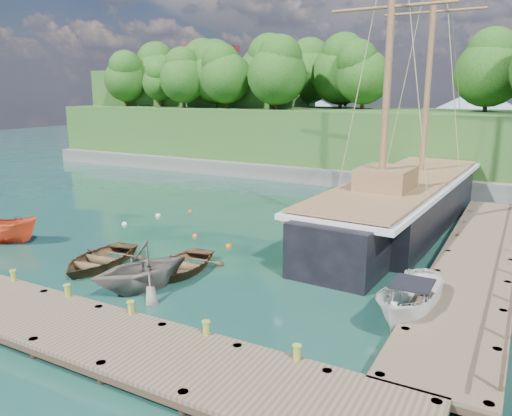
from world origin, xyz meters
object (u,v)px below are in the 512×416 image
at_px(rowboat_1, 142,289).
at_px(rowboat_2, 182,272).
at_px(cabin_boat_white, 410,322).
at_px(schooner, 401,206).
at_px(motorboat_orange, 2,243).
at_px(rowboat_0, 99,266).

distance_m(rowboat_1, rowboat_2, 2.40).
xyz_separation_m(cabin_boat_white, schooner, (-3.26, 12.63, 1.17)).
bearing_deg(schooner, cabin_boat_white, -72.55).
relative_size(rowboat_1, rowboat_2, 0.97).
height_order(rowboat_2, motorboat_orange, motorboat_orange).
distance_m(rowboat_0, cabin_boat_white, 13.68).
bearing_deg(cabin_boat_white, schooner, 112.18).
distance_m(rowboat_0, rowboat_1, 3.74).
xyz_separation_m(rowboat_0, rowboat_2, (3.72, 1.25, 0.00)).
relative_size(rowboat_1, cabin_boat_white, 0.94).
bearing_deg(rowboat_2, schooner, 54.22).
xyz_separation_m(rowboat_0, rowboat_1, (3.56, -1.15, 0.00)).
xyz_separation_m(rowboat_2, schooner, (6.66, 12.47, 1.17)).
height_order(rowboat_1, schooner, schooner).
distance_m(rowboat_1, motorboat_orange, 10.75).
relative_size(rowboat_0, rowboat_1, 1.10).
bearing_deg(rowboat_1, rowboat_0, -175.62).
relative_size(rowboat_2, cabin_boat_white, 0.97).
bearing_deg(rowboat_0, rowboat_1, -26.55).
bearing_deg(motorboat_orange, rowboat_2, -105.51).
xyz_separation_m(rowboat_0, schooner, (10.38, 13.72, 1.17)).
distance_m(rowboat_1, schooner, 16.40).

